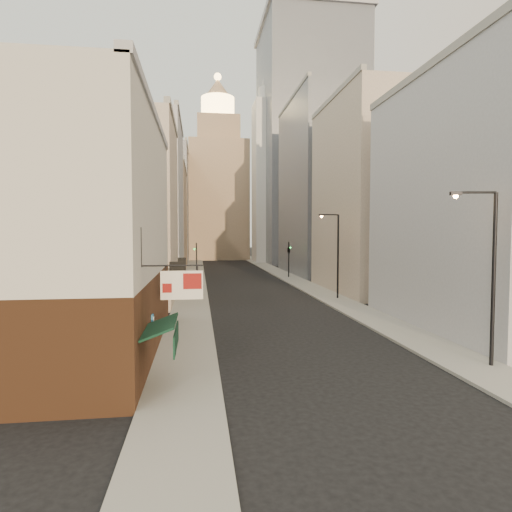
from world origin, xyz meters
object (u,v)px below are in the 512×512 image
Objects in this scene: traffic_light_left at (196,256)px; traffic_light_right at (289,250)px; streetlamp_near at (489,268)px; white_tower at (272,176)px; streetlamp_mid at (336,251)px; clock_tower at (218,187)px.

traffic_light_right is at bearing -163.42° from traffic_light_left.
traffic_light_left is at bearing 119.85° from streetlamp_near.
white_tower reaches higher than traffic_light_right.
streetlamp_near reaches higher than traffic_light_right.
traffic_light_left is (-13.19, 35.90, -1.23)m from streetlamp_near.
white_tower is at bearing 97.40° from streetlamp_near.
white_tower is 8.30× the size of traffic_light_right.
white_tower reaches higher than streetlamp_near.
streetlamp_mid is 20.07m from traffic_light_left.
streetlamp_near is at bearing 107.62° from traffic_light_left.
traffic_light_right is (12.61, 4.37, 0.58)m from traffic_light_left.
streetlamp_near is at bearing -101.86° from streetlamp_mid.
traffic_light_right is (-3.51, -33.60, -14.69)m from white_tower.
clock_tower is 54.15m from traffic_light_left.
white_tower is 43.99m from traffic_light_left.
traffic_light_left is 1.00× the size of traffic_light_right.
clock_tower is 69.04m from streetlamp_mid.
streetlamp_mid is 19.75m from traffic_light_right.
streetlamp_mid is (-0.33, 20.54, -0.05)m from streetlamp_near.
streetlamp_mid is at bearing -93.50° from white_tower.
clock_tower reaches higher than white_tower.
clock_tower reaches higher than streetlamp_near.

